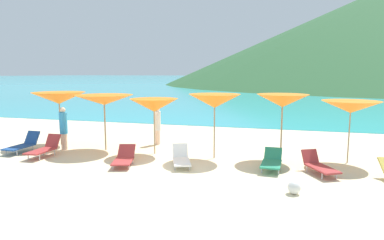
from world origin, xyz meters
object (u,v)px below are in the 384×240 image
at_px(umbrella_5, 351,107).
at_px(beachgoer_1, 64,127).
at_px(lounge_chair_4, 124,158).
at_px(beach_ball, 294,187).
at_px(lounge_chair_0, 44,148).
at_px(umbrella_2, 154,105).
at_px(lounge_chair_3, 23,144).
at_px(lounge_chair_5, 272,161).
at_px(umbrella_3, 215,101).
at_px(beachgoer_0, 157,124).
at_px(umbrella_0, 59,98).
at_px(lounge_chair_1, 181,158).
at_px(lounge_chair_6, 319,165).
at_px(umbrella_1, 104,100).
at_px(umbrella_4, 283,101).

distance_m(umbrella_5, beachgoer_1, 10.82).
bearing_deg(lounge_chair_4, beach_ball, -30.27).
bearing_deg(lounge_chair_4, lounge_chair_0, 158.96).
distance_m(umbrella_2, umbrella_5, 6.98).
height_order(lounge_chair_3, lounge_chair_5, lounge_chair_3).
height_order(umbrella_3, beachgoer_0, umbrella_3).
distance_m(umbrella_0, umbrella_3, 6.94).
relative_size(lounge_chair_0, lounge_chair_1, 1.00).
bearing_deg(lounge_chair_0, beachgoer_0, 43.00).
bearing_deg(lounge_chair_5, lounge_chair_6, -1.96).
bearing_deg(lounge_chair_6, umbrella_1, 143.83).
relative_size(umbrella_4, lounge_chair_6, 1.59).
relative_size(umbrella_5, lounge_chair_4, 1.34).
distance_m(umbrella_3, lounge_chair_5, 2.92).
height_order(umbrella_1, lounge_chair_4, umbrella_1).
bearing_deg(lounge_chair_1, umbrella_1, 137.21).
xyz_separation_m(umbrella_1, umbrella_5, (9.11, 0.52, -0.08)).
height_order(umbrella_0, umbrella_2, umbrella_0).
distance_m(lounge_chair_0, beach_ball, 9.04).
distance_m(lounge_chair_4, lounge_chair_5, 4.91).
height_order(umbrella_4, lounge_chair_3, umbrella_4).
bearing_deg(beachgoer_1, lounge_chair_1, -13.97).
relative_size(umbrella_4, lounge_chair_3, 1.54).
relative_size(umbrella_2, lounge_chair_6, 1.44).
bearing_deg(beachgoer_0, umbrella_3, -61.92).
relative_size(lounge_chair_1, beach_ball, 4.26).
distance_m(lounge_chair_3, lounge_chair_5, 9.59).
distance_m(umbrella_1, beach_ball, 8.15).
bearing_deg(lounge_chair_0, lounge_chair_4, -5.27).
relative_size(umbrella_2, umbrella_3, 0.91).
relative_size(umbrella_1, beachgoer_1, 1.37).
bearing_deg(beachgoer_1, lounge_chair_0, -93.51).
bearing_deg(umbrella_1, beach_ball, -23.61).
height_order(umbrella_2, lounge_chair_1, umbrella_2).
bearing_deg(lounge_chair_1, umbrella_3, 35.42).
relative_size(umbrella_2, lounge_chair_3, 1.40).
xyz_separation_m(lounge_chair_4, beachgoer_0, (-0.13, 3.41, 0.63)).
bearing_deg(lounge_chair_6, lounge_chair_0, 154.60).
relative_size(umbrella_3, lounge_chair_3, 1.54).
distance_m(umbrella_0, lounge_chair_4, 5.07).
bearing_deg(umbrella_2, umbrella_4, 4.96).
relative_size(umbrella_2, umbrella_4, 0.91).
bearing_deg(lounge_chair_5, umbrella_5, 33.75).
height_order(umbrella_5, lounge_chair_6, umbrella_5).
xyz_separation_m(umbrella_1, beach_ball, (7.27, -3.18, -1.86)).
distance_m(umbrella_3, beach_ball, 4.54).
bearing_deg(umbrella_2, lounge_chair_4, -101.86).
xyz_separation_m(lounge_chair_3, lounge_chair_5, (9.59, 0.15, -0.03)).
height_order(lounge_chair_0, lounge_chair_4, lounge_chair_0).
height_order(umbrella_3, umbrella_5, umbrella_3).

